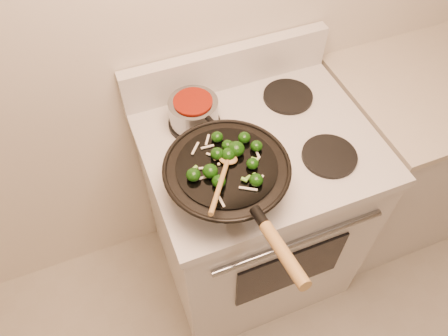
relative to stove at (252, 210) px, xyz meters
name	(u,v)px	position (x,y,z in m)	size (l,w,h in m)	color
stove	(252,210)	(0.00, 0.00, 0.00)	(0.78, 0.67, 1.08)	silver
counter_unit	(412,152)	(0.83, 0.03, -0.01)	(0.82, 0.62, 0.91)	silver
wok	(227,177)	(-0.18, -0.16, 0.53)	(0.37, 0.62, 0.21)	black
stirfry	(229,159)	(-0.17, -0.14, 0.59)	(0.24, 0.26, 0.04)	#0E3207
wooden_spoon	(224,173)	(-0.21, -0.19, 0.60)	(0.16, 0.23, 0.07)	olive
saucepan	(194,112)	(-0.18, 0.15, 0.51)	(0.17, 0.27, 0.10)	gray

